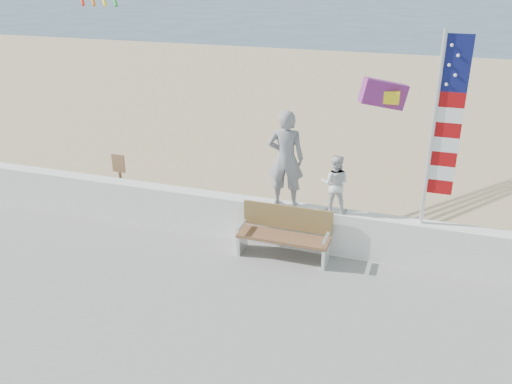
% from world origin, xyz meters
% --- Properties ---
extents(ground, '(220.00, 220.00, 0.00)m').
position_xyz_m(ground, '(0.00, 0.00, 0.00)').
color(ground, '#324C64').
rests_on(ground, ground).
extents(sand, '(90.00, 40.00, 0.08)m').
position_xyz_m(sand, '(0.00, 9.00, 0.04)').
color(sand, tan).
rests_on(sand, ground).
extents(seawall, '(30.00, 0.35, 0.90)m').
position_xyz_m(seawall, '(0.00, 2.00, 0.63)').
color(seawall, white).
rests_on(seawall, boardwalk).
extents(adult, '(0.76, 0.56, 1.93)m').
position_xyz_m(adult, '(0.74, 2.00, 2.05)').
color(adult, gray).
rests_on(adult, seawall).
extents(child, '(0.58, 0.47, 1.15)m').
position_xyz_m(child, '(1.73, 2.00, 1.65)').
color(child, silver).
rests_on(child, seawall).
extents(bench, '(1.80, 0.57, 1.00)m').
position_xyz_m(bench, '(0.88, 1.55, 0.69)').
color(bench, brown).
rests_on(bench, boardwalk).
extents(flag, '(0.50, 0.08, 3.50)m').
position_xyz_m(flag, '(3.50, 2.00, 2.99)').
color(flag, silver).
rests_on(flag, seawall).
extents(parafoil_kite, '(1.01, 0.69, 0.69)m').
position_xyz_m(parafoil_kite, '(2.36, 3.57, 3.09)').
color(parafoil_kite, red).
rests_on(parafoil_kite, ground).
extents(sign, '(0.32, 0.07, 1.46)m').
position_xyz_m(sign, '(-3.32, 2.43, 0.94)').
color(sign, brown).
rests_on(sign, sand).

